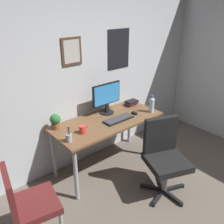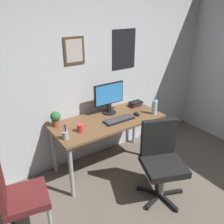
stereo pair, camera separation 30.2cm
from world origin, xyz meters
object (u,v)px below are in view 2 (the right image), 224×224
at_px(monitor, 109,97).
at_px(keyboard, 119,120).
at_px(water_bottle, 155,107).
at_px(book_stack_left, 135,104).
at_px(computer_mouse, 137,114).
at_px(side_chair, 17,195).
at_px(office_chair, 161,157).
at_px(potted_plant, 56,118).
at_px(coffee_mug_near, 81,128).
at_px(pen_cup, 65,135).

relative_size(monitor, keyboard, 1.07).
bearing_deg(water_bottle, book_stack_left, 96.15).
bearing_deg(keyboard, monitor, 85.12).
height_order(computer_mouse, book_stack_left, book_stack_left).
bearing_deg(monitor, side_chair, -156.39).
height_order(office_chair, water_bottle, water_bottle).
height_order(potted_plant, book_stack_left, potted_plant).
bearing_deg(water_bottle, side_chair, -172.77).
distance_m(side_chair, book_stack_left, 2.04).
relative_size(computer_mouse, water_bottle, 0.44).
bearing_deg(coffee_mug_near, keyboard, -1.75).
distance_m(monitor, coffee_mug_near, 0.67).
bearing_deg(coffee_mug_near, water_bottle, -6.60).
relative_size(side_chair, water_bottle, 3.47).
relative_size(side_chair, potted_plant, 4.49).
bearing_deg(pen_cup, coffee_mug_near, 15.18).
bearing_deg(office_chair, side_chair, 167.53).
distance_m(monitor, potted_plant, 0.79).
relative_size(coffee_mug_near, pen_cup, 0.58).
bearing_deg(book_stack_left, computer_mouse, -125.52).
bearing_deg(coffee_mug_near, side_chair, -156.90).
bearing_deg(office_chair, pen_cup, 143.68).
bearing_deg(side_chair, keyboard, 13.96).
bearing_deg(side_chair, coffee_mug_near, 23.10).
xyz_separation_m(side_chair, monitor, (1.47, 0.64, 0.48)).
relative_size(office_chair, potted_plant, 4.87).
height_order(monitor, book_stack_left, monitor).
xyz_separation_m(keyboard, water_bottle, (0.53, -0.11, 0.09)).
bearing_deg(book_stack_left, keyboard, -151.85).
height_order(side_chair, potted_plant, potted_plant).
relative_size(side_chair, keyboard, 2.03).
xyz_separation_m(potted_plant, pen_cup, (-0.04, -0.37, -0.05)).
height_order(water_bottle, pen_cup, water_bottle).
distance_m(keyboard, potted_plant, 0.82).
bearing_deg(office_chair, coffee_mug_near, 132.97).
xyz_separation_m(monitor, coffee_mug_near, (-0.59, -0.27, -0.19)).
height_order(coffee_mug_near, potted_plant, potted_plant).
relative_size(keyboard, pen_cup, 2.15).
relative_size(coffee_mug_near, potted_plant, 0.59).
bearing_deg(computer_mouse, keyboard, 179.72).
xyz_separation_m(monitor, water_bottle, (0.50, -0.39, -0.13)).
xyz_separation_m(office_chair, keyboard, (-0.11, 0.70, 0.23)).
distance_m(water_bottle, book_stack_left, 0.38).
xyz_separation_m(side_chair, water_bottle, (1.97, 0.25, 0.35)).
distance_m(coffee_mug_near, pen_cup, 0.23).
height_order(monitor, water_bottle, monitor).
bearing_deg(side_chair, pen_cup, 25.63).
bearing_deg(monitor, coffee_mug_near, -155.63).
distance_m(water_bottle, potted_plant, 1.35).
height_order(keyboard, book_stack_left, book_stack_left).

